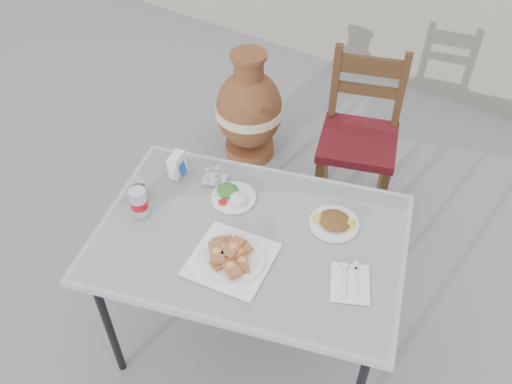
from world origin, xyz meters
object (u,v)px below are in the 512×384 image
Objects in this scene: pide_plate at (231,255)px; condiment_caddy at (215,177)px; salad_chopped_plate at (334,222)px; cola_glass at (138,190)px; salad_rice_plate at (233,195)px; terracotta_urn at (249,110)px; chair at (359,135)px; napkin_holder at (177,165)px; cafe_table at (250,243)px; soda_can at (139,202)px.

pide_plate is 2.74× the size of condiment_caddy.
cola_glass is at bearing -158.03° from salad_chopped_plate.
salad_rice_plate is 1.56× the size of condiment_caddy.
cola_glass is 0.13× the size of terracotta_urn.
chair is (0.14, 0.90, -0.24)m from salad_rice_plate.
condiment_caddy is at bearing 6.30° from napkin_holder.
salad_rice_plate is at bearing 142.54° from cafe_table.
chair reaches higher than terracotta_urn.
pide_plate is at bearing -46.07° from condiment_caddy.
salad_rice_plate is at bearing -19.31° from condiment_caddy.
cola_glass is at bearing -130.79° from chair.
cola_glass is at bearing 135.98° from soda_can.
soda_can is at bearing -179.76° from pide_plate.
cafe_table is 4.15× the size of pide_plate.
salad_chopped_plate is at bearing 21.97° from cola_glass.
cafe_table is 1.03m from chair.
salad_rice_plate reaches higher than cafe_table.
cola_glass is at bearing -171.22° from cafe_table.
chair reaches higher than soda_can.
chair is (0.41, 0.90, -0.28)m from napkin_holder.
chair is (0.26, 0.86, -0.25)m from condiment_caddy.
pide_plate is at bearing 0.24° from soda_can.
terracotta_urn is (-0.69, 1.04, -0.31)m from cafe_table.
cafe_table is 10.97× the size of soda_can.
chair is at bearing 67.69° from cola_glass.
salad_chopped_plate is 1.58× the size of soda_can.
soda_can is 0.25m from napkin_holder.
salad_chopped_plate reaches higher than terracotta_urn.
terracotta_urn is (-0.42, 0.88, -0.38)m from condiment_caddy.
condiment_caddy reaches higher than cafe_table.
soda_can is at bearing -113.57° from condiment_caddy.
terracotta_urn is at bearing 104.11° from soda_can.
condiment_caddy reaches higher than pide_plate.
salad_rice_plate is 0.26× the size of terracotta_urn.
condiment_caddy reaches higher than terracotta_urn.
salad_chopped_plate is at bearing -42.13° from terracotta_urn.
napkin_holder is at bearing 95.19° from soda_can.
terracotta_urn is at bearing 101.81° from cola_glass.
soda_can is at bearing -161.79° from cafe_table.
cafe_table is 13.09× the size of napkin_holder.
cola_glass reaches higher than salad_chopped_plate.
cola_glass is 0.19m from napkin_holder.
salad_rice_plate reaches higher than terracotta_urn.
cafe_table is 1.48× the size of chair.
pide_plate is at bearing -40.14° from napkin_holder.
napkin_holder is at bearing 150.26° from pide_plate.
pide_plate is at bearing -123.47° from salad_chopped_plate.
napkin_holder is (-0.42, 0.12, 0.10)m from cafe_table.
chair is at bearing -2.08° from terracotta_urn.
pide_plate is 1.17m from chair.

